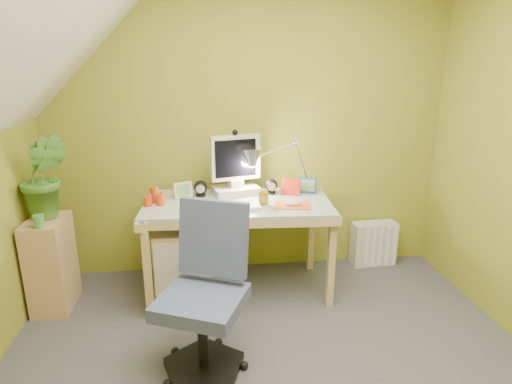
{
  "coord_description": "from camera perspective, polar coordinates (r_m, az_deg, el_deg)",
  "views": [
    {
      "loc": [
        -0.32,
        -1.8,
        1.71
      ],
      "look_at": [
        0.0,
        1.0,
        0.85
      ],
      "focal_mm": 30.0,
      "sensor_mm": 36.0,
      "label": 1
    }
  ],
  "objects": [
    {
      "name": "monitor",
      "position": [
        3.24,
        -2.76,
        4.53
      ],
      "size": [
        0.46,
        0.34,
        0.57
      ],
      "primitive_type": null,
      "rotation": [
        0.0,
        0.0,
        0.25
      ],
      "color": "beige",
      "rests_on": "desk"
    },
    {
      "name": "photo_frame_red",
      "position": [
        3.29,
        4.68,
        0.7
      ],
      "size": [
        0.15,
        0.07,
        0.13
      ],
      "primitive_type": "cube",
      "rotation": [
        0.0,
        0.0,
        -0.34
      ],
      "color": "red",
      "rests_on": "desk"
    },
    {
      "name": "mouse",
      "position": [
        3.05,
        4.86,
        -1.46
      ],
      "size": [
        0.13,
        0.1,
        0.04
      ],
      "primitive_type": "ellipsoid",
      "rotation": [
        0.0,
        0.0,
        0.23
      ],
      "color": "white",
      "rests_on": "mousepad"
    },
    {
      "name": "wall_back",
      "position": [
        3.45,
        -1.16,
        8.49
      ],
      "size": [
        3.2,
        0.01,
        2.4
      ],
      "primitive_type": "cube",
      "color": "olive",
      "rests_on": "floor"
    },
    {
      "name": "side_ledge",
      "position": [
        3.4,
        -25.6,
        -8.65
      ],
      "size": [
        0.25,
        0.38,
        0.67
      ],
      "primitive_type": "cube",
      "color": "tan",
      "rests_on": "floor"
    },
    {
      "name": "slope_ceiling",
      "position": [
        1.92,
        -28.92,
        19.19
      ],
      "size": [
        1.1,
        3.2,
        1.1
      ],
      "primitive_type": "cube",
      "color": "white",
      "rests_on": "wall_left"
    },
    {
      "name": "task_chair",
      "position": [
        2.44,
        -7.31,
        -14.15
      ],
      "size": [
        0.66,
        0.66,
        0.91
      ],
      "primitive_type": null,
      "rotation": [
        0.0,
        0.0,
        -0.4
      ],
      "color": "#434B6E",
      "rests_on": "floor"
    },
    {
      "name": "potted_plant",
      "position": [
        3.24,
        -26.38,
        1.85
      ],
      "size": [
        0.36,
        0.31,
        0.59
      ],
      "primitive_type": "imported",
      "rotation": [
        0.0,
        0.0,
        0.17
      ],
      "color": "#437A28",
      "rests_on": "side_ledge"
    },
    {
      "name": "candle_cluster",
      "position": [
        3.15,
        -13.44,
        -0.57
      ],
      "size": [
        0.17,
        0.16,
        0.11
      ],
      "primitive_type": null,
      "rotation": [
        0.0,
        0.0,
        0.17
      ],
      "color": "#D24312",
      "rests_on": "desk"
    },
    {
      "name": "amber_tumbler",
      "position": [
        3.07,
        0.99,
        -0.78
      ],
      "size": [
        0.09,
        0.09,
        0.09
      ],
      "primitive_type": "cylinder",
      "rotation": [
        0.0,
        0.0,
        0.26
      ],
      "color": "#906414",
      "rests_on": "desk"
    },
    {
      "name": "speaker_right",
      "position": [
        3.3,
        1.99,
        0.78
      ],
      "size": [
        0.12,
        0.12,
        0.12
      ],
      "primitive_type": null,
      "rotation": [
        0.0,
        0.0,
        0.15
      ],
      "color": "black",
      "rests_on": "desk"
    },
    {
      "name": "photo_frame_green",
      "position": [
        3.25,
        -9.7,
        0.28
      ],
      "size": [
        0.14,
        0.07,
        0.12
      ],
      "primitive_type": "cube",
      "rotation": [
        0.0,
        0.0,
        0.41
      ],
      "color": "#C4D08F",
      "rests_on": "desk"
    },
    {
      "name": "desk_lamp",
      "position": [
        3.3,
        5.09,
        4.9
      ],
      "size": [
        0.59,
        0.34,
        0.59
      ],
      "primitive_type": null,
      "rotation": [
        0.0,
        0.0,
        -0.2
      ],
      "color": "silver",
      "rests_on": "desk"
    },
    {
      "name": "desk",
      "position": [
        3.27,
        -2.38,
        -7.32
      ],
      "size": [
        1.39,
        0.75,
        0.73
      ],
      "primitive_type": null,
      "rotation": [
        0.0,
        0.0,
        -0.05
      ],
      "color": "tan",
      "rests_on": "floor"
    },
    {
      "name": "green_cup",
      "position": [
        3.13,
        -26.98,
        -3.52
      ],
      "size": [
        0.08,
        0.08,
        0.09
      ],
      "primitive_type": "cylinder",
      "rotation": [
        0.0,
        0.0,
        0.15
      ],
      "color": "#48973F",
      "rests_on": "side_ledge"
    },
    {
      "name": "radiator",
      "position": [
        3.89,
        15.38,
        -6.62
      ],
      "size": [
        0.39,
        0.18,
        0.38
      ],
      "primitive_type": "cube",
      "rotation": [
        0.0,
        0.0,
        0.07
      ],
      "color": "silver",
      "rests_on": "floor"
    },
    {
      "name": "speaker_left",
      "position": [
        3.27,
        -7.41,
        0.49
      ],
      "size": [
        0.11,
        0.11,
        0.12
      ],
      "primitive_type": null,
      "rotation": [
        0.0,
        0.0,
        -0.09
      ],
      "color": "black",
      "rests_on": "desk"
    },
    {
      "name": "photo_frame_blue",
      "position": [
        3.36,
        6.9,
        0.9
      ],
      "size": [
        0.13,
        0.08,
        0.12
      ],
      "primitive_type": "cube",
      "rotation": [
        0.0,
        0.0,
        -0.43
      ],
      "color": "#16439B",
      "rests_on": "desk"
    },
    {
      "name": "mousepad",
      "position": [
        3.06,
        4.86,
        -1.76
      ],
      "size": [
        0.28,
        0.22,
        0.01
      ],
      "primitive_type": "cube",
      "rotation": [
        0.0,
        0.0,
        -0.18
      ],
      "color": "#DE5A22",
      "rests_on": "desk"
    },
    {
      "name": "keyboard",
      "position": [
        3.0,
        -3.79,
        -1.94
      ],
      "size": [
        0.46,
        0.16,
        0.02
      ],
      "primitive_type": "cube",
      "rotation": [
        0.0,
        0.0,
        -0.03
      ],
      "color": "white",
      "rests_on": "desk"
    }
  ]
}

